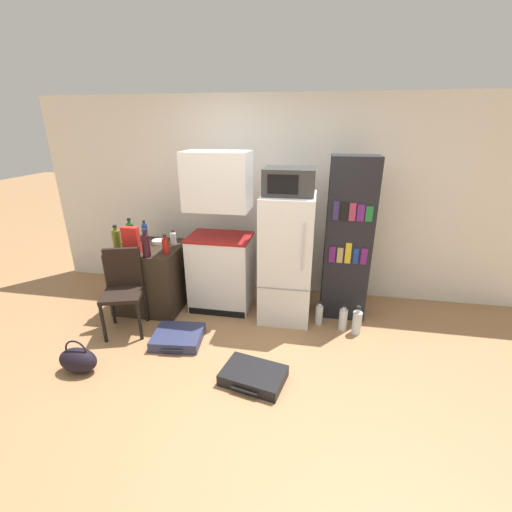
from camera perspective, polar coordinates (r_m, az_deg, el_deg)
The scene contains 22 objects.
ground_plane at distance 3.22m, azimuth -3.70°, elevation -20.63°, with size 24.00×24.00×0.00m, color #A3754C.
wall_back at distance 4.43m, azimuth 4.69°, elevation 9.39°, with size 6.40×0.10×2.48m.
side_table at distance 4.41m, azimuth -16.88°, elevation -3.23°, with size 0.77×0.74×0.78m.
kitchen_hutch at distance 4.03m, azimuth -6.05°, elevation 2.59°, with size 0.73×0.52×1.87m.
refrigerator at distance 3.88m, azimuth 5.14°, elevation -0.34°, with size 0.57×0.66×1.45m.
microwave at distance 3.65m, azimuth 5.58°, elevation 12.30°, with size 0.53×0.43×0.28m.
bookshelf at distance 3.96m, azimuth 15.06°, elevation 2.51°, with size 0.50×0.34×1.84m.
bottle_olive_oil at distance 4.24m, azimuth -22.21°, elevation 2.54°, with size 0.09×0.09×0.30m.
bottle_wine_dark at distance 3.90m, azimuth -17.88°, elevation 1.71°, with size 0.09×0.09×0.32m.
bottle_blue_soda at distance 4.51m, azimuth -18.03°, elevation 3.90°, with size 0.07×0.07×0.25m.
bottle_green_tall at distance 4.47m, azimuth -20.20°, elevation 3.77°, with size 0.09×0.09×0.30m.
bottle_milk_white at distance 4.26m, azimuth -13.63°, elevation 2.91°, with size 0.07×0.07×0.17m.
bottle_ketchup_red at distance 3.95m, azimuth -14.86°, elevation 1.65°, with size 0.07×0.07×0.22m.
bowl at distance 4.33m, azimuth -15.90°, elevation 2.30°, with size 0.16×0.16×0.04m.
cereal_box at distance 4.08m, azimuth -20.12°, elevation 2.50°, with size 0.19×0.07×0.30m.
chair at distance 3.95m, azimuth -21.25°, elevation -4.28°, with size 0.50×0.50×0.91m.
suitcase_large_flat at distance 3.22m, azimuth -0.42°, elevation -19.31°, with size 0.61×0.48×0.11m.
suitcase_small_flat at distance 3.77m, azimuth -12.86°, elevation -13.03°, with size 0.54×0.50×0.11m.
handbag at distance 3.66m, azimuth -27.54°, elevation -15.10°, with size 0.36×0.20×0.33m.
water_bottle_front at distance 4.00m, azimuth 10.48°, elevation -9.52°, with size 0.08×0.08×0.29m.
water_bottle_middle at distance 3.92m, azimuth 16.47°, elevation -10.51°, with size 0.10×0.10×0.33m.
water_bottle_back at distance 3.95m, azimuth 14.31°, elevation -10.12°, with size 0.09×0.09×0.31m.
Camera 1 is at (0.62, -2.32, 2.15)m, focal length 24.00 mm.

